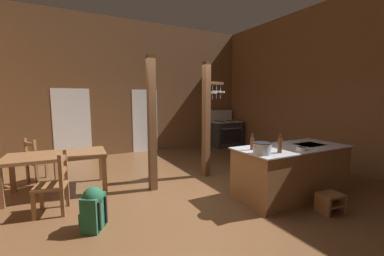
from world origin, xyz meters
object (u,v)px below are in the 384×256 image
(dining_table, at_px, (57,159))
(bottle_short_on_counter, at_px, (252,143))
(bottle_tall_on_counter, at_px, (280,145))
(ladderback_chair_by_post, at_px, (38,161))
(backpack, at_px, (93,207))
(stockpot_on_counter, at_px, (262,148))
(mixing_bowl_on_counter, at_px, (302,149))
(ladderback_chair_near_window, at_px, (54,184))
(kitchen_island, at_px, (291,171))
(step_stool, at_px, (330,201))
(stove_range, at_px, (225,133))

(dining_table, relative_size, bottle_short_on_counter, 6.12)
(bottle_tall_on_counter, xyz_separation_m, bottle_short_on_counter, (-0.23, 0.39, -0.01))
(ladderback_chair_by_post, distance_m, backpack, 2.66)
(stockpot_on_counter, bearing_deg, mixing_bowl_on_counter, -7.97)
(ladderback_chair_near_window, height_order, bottle_tall_on_counter, bottle_tall_on_counter)
(kitchen_island, height_order, ladderback_chair_near_window, ladderback_chair_near_window)
(dining_table, relative_size, ladderback_chair_near_window, 1.84)
(dining_table, xyz_separation_m, backpack, (0.43, -1.72, -0.34))
(stockpot_on_counter, bearing_deg, kitchen_island, 10.51)
(kitchen_island, distance_m, mixing_bowl_on_counter, 0.57)
(step_stool, distance_m, backpack, 3.53)
(step_stool, distance_m, dining_table, 4.78)
(ladderback_chair_near_window, relative_size, mixing_bowl_on_counter, 5.87)
(stove_range, height_order, mixing_bowl_on_counter, stove_range)
(kitchen_island, distance_m, bottle_tall_on_counter, 0.86)
(dining_table, bearing_deg, ladderback_chair_by_post, 114.13)
(dining_table, height_order, mixing_bowl_on_counter, mixing_bowl_on_counter)
(bottle_tall_on_counter, height_order, bottle_short_on_counter, bottle_tall_on_counter)
(dining_table, bearing_deg, bottle_tall_on_counter, -36.99)
(step_stool, bearing_deg, bottle_short_on_counter, 129.90)
(dining_table, height_order, backpack, dining_table)
(dining_table, bearing_deg, stockpot_on_counter, -39.16)
(ladderback_chair_near_window, bearing_deg, bottle_short_on_counter, -20.20)
(step_stool, height_order, mixing_bowl_on_counter, mixing_bowl_on_counter)
(step_stool, xyz_separation_m, ladderback_chair_near_window, (-3.77, 2.04, 0.27))
(step_stool, height_order, backpack, backpack)
(ladderback_chair_near_window, distance_m, mixing_bowl_on_counter, 4.03)
(stove_range, height_order, step_stool, stove_range)
(step_stool, height_order, stockpot_on_counter, stockpot_on_counter)
(ladderback_chair_near_window, distance_m, stockpot_on_counter, 3.28)
(dining_table, xyz_separation_m, bottle_tall_on_counter, (3.18, -2.40, 0.37))
(kitchen_island, bearing_deg, bottle_short_on_counter, 169.70)
(dining_table, height_order, bottle_tall_on_counter, bottle_tall_on_counter)
(ladderback_chair_near_window, bearing_deg, stockpot_on_counter, -26.10)
(dining_table, xyz_separation_m, bottle_short_on_counter, (2.95, -2.01, 0.36))
(backpack, bearing_deg, bottle_tall_on_counter, -13.76)
(step_stool, xyz_separation_m, ladderback_chair_by_post, (-4.10, 3.76, 0.27))
(ladderback_chair_near_window, bearing_deg, dining_table, 87.57)
(stockpot_on_counter, relative_size, bottle_short_on_counter, 1.25)
(stove_range, distance_m, stockpot_on_counter, 5.19)
(stove_range, xyz_separation_m, step_stool, (-1.70, -5.10, -0.30))
(step_stool, distance_m, bottle_tall_on_counter, 1.15)
(stove_range, bearing_deg, stockpot_on_counter, -119.83)
(ladderback_chair_near_window, distance_m, bottle_tall_on_counter, 3.60)
(kitchen_island, height_order, mixing_bowl_on_counter, mixing_bowl_on_counter)
(dining_table, distance_m, stockpot_on_counter, 3.71)
(bottle_tall_on_counter, bearing_deg, stove_range, 63.69)
(stockpot_on_counter, xyz_separation_m, bottle_tall_on_counter, (0.32, -0.07, 0.03))
(stove_range, height_order, bottle_tall_on_counter, stove_range)
(ladderback_chair_by_post, bearing_deg, backpack, -72.66)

